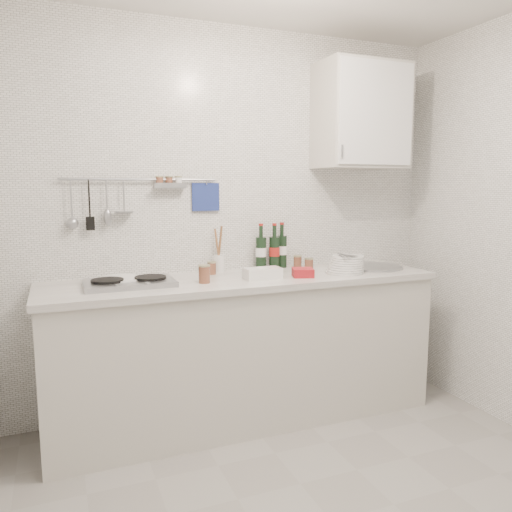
# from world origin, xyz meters

# --- Properties ---
(back_wall) EXTENTS (3.00, 0.02, 2.50)m
(back_wall) POSITION_xyz_m (0.00, 1.40, 1.25)
(back_wall) COLOR silver
(back_wall) RESTS_ON floor
(counter) EXTENTS (2.44, 0.64, 0.96)m
(counter) POSITION_xyz_m (0.01, 1.10, 0.43)
(counter) COLOR beige
(counter) RESTS_ON floor
(wall_rail) EXTENTS (0.98, 0.09, 0.34)m
(wall_rail) POSITION_xyz_m (-0.60, 1.37, 1.43)
(wall_rail) COLOR #93969B
(wall_rail) RESTS_ON back_wall
(wall_cabinet) EXTENTS (0.60, 0.38, 0.70)m
(wall_cabinet) POSITION_xyz_m (0.90, 1.22, 1.95)
(wall_cabinet) COLOR beige
(wall_cabinet) RESTS_ON back_wall
(plate_stack_hob) EXTENTS (0.28, 0.28, 0.03)m
(plate_stack_hob) POSITION_xyz_m (-0.75, 1.17, 0.94)
(plate_stack_hob) COLOR #44569A
(plate_stack_hob) RESTS_ON counter
(plate_stack_sink) EXTENTS (0.27, 0.26, 0.12)m
(plate_stack_sink) POSITION_xyz_m (0.68, 1.01, 0.97)
(plate_stack_sink) COLOR white
(plate_stack_sink) RESTS_ON counter
(wine_bottles) EXTENTS (0.24, 0.12, 0.31)m
(wine_bottles) POSITION_xyz_m (0.29, 1.32, 1.07)
(wine_bottles) COLOR black
(wine_bottles) RESTS_ON counter
(butter_dish) EXTENTS (0.23, 0.12, 0.07)m
(butter_dish) POSITION_xyz_m (0.08, 1.01, 0.95)
(butter_dish) COLOR white
(butter_dish) RESTS_ON counter
(strawberry_punnet) EXTENTS (0.16, 0.16, 0.05)m
(strawberry_punnet) POSITION_xyz_m (0.34, 0.98, 0.95)
(strawberry_punnet) COLOR #AE132A
(strawberry_punnet) RESTS_ON counter
(utensil_crock) EXTENTS (0.07, 0.07, 0.30)m
(utensil_crock) POSITION_xyz_m (-0.09, 1.34, 0.99)
(utensil_crock) COLOR white
(utensil_crock) RESTS_ON counter
(jar_a) EXTENTS (0.06, 0.06, 0.08)m
(jar_a) POSITION_xyz_m (-0.16, 1.27, 0.96)
(jar_a) COLOR brown
(jar_a) RESTS_ON counter
(jar_b) EXTENTS (0.06, 0.06, 0.08)m
(jar_b) POSITION_xyz_m (0.47, 1.31, 0.96)
(jar_b) COLOR brown
(jar_b) RESTS_ON counter
(jar_c) EXTENTS (0.06, 0.06, 0.07)m
(jar_c) POSITION_xyz_m (0.52, 1.23, 0.96)
(jar_c) COLOR brown
(jar_c) RESTS_ON counter
(jar_d) EXTENTS (0.07, 0.07, 0.11)m
(jar_d) POSITION_xyz_m (-0.28, 1.01, 0.97)
(jar_d) COLOR brown
(jar_d) RESTS_ON counter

